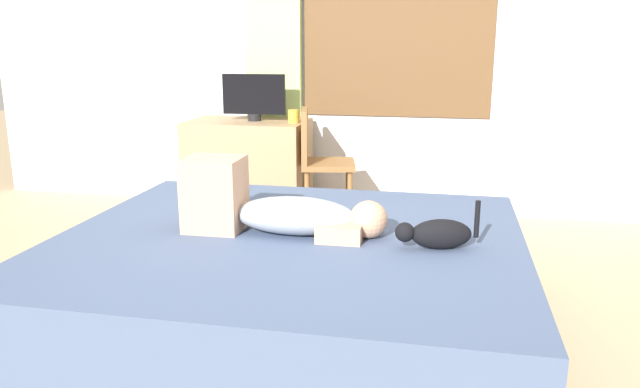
{
  "coord_description": "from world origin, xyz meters",
  "views": [
    {
      "loc": [
        0.66,
        -2.41,
        1.34
      ],
      "look_at": [
        0.08,
        0.38,
        0.63
      ],
      "focal_mm": 34.59,
      "sensor_mm": 36.0,
      "label": 1
    }
  ],
  "objects_px": {
    "bed": "(290,285)",
    "person_lying": "(274,208)",
    "desk": "(249,168)",
    "cat": "(437,234)",
    "cup": "(293,116)",
    "chair_by_desk": "(319,158)",
    "tv_monitor": "(254,97)"
  },
  "relations": [
    {
      "from": "chair_by_desk",
      "to": "tv_monitor",
      "type": "bearing_deg",
      "value": 161.52
    },
    {
      "from": "bed",
      "to": "person_lying",
      "type": "distance_m",
      "value": 0.37
    },
    {
      "from": "tv_monitor",
      "to": "cup",
      "type": "bearing_deg",
      "value": -10.46
    },
    {
      "from": "bed",
      "to": "tv_monitor",
      "type": "relative_size",
      "value": 4.48
    },
    {
      "from": "person_lying",
      "to": "cup",
      "type": "height_order",
      "value": "cup"
    },
    {
      "from": "person_lying",
      "to": "cat",
      "type": "height_order",
      "value": "person_lying"
    },
    {
      "from": "tv_monitor",
      "to": "cat",
      "type": "bearing_deg",
      "value": -53.84
    },
    {
      "from": "cup",
      "to": "chair_by_desk",
      "type": "bearing_deg",
      "value": -29.1
    },
    {
      "from": "cat",
      "to": "chair_by_desk",
      "type": "relative_size",
      "value": 0.41
    },
    {
      "from": "desk",
      "to": "person_lying",
      "type": "bearing_deg",
      "value": -68.45
    },
    {
      "from": "person_lying",
      "to": "cat",
      "type": "relative_size",
      "value": 2.66
    },
    {
      "from": "cat",
      "to": "tv_monitor",
      "type": "xyz_separation_m",
      "value": [
        -1.41,
        1.93,
        0.38
      ]
    },
    {
      "from": "cat",
      "to": "chair_by_desk",
      "type": "xyz_separation_m",
      "value": [
        -0.88,
        1.75,
        -0.03
      ]
    },
    {
      "from": "bed",
      "to": "cat",
      "type": "bearing_deg",
      "value": -4.49
    },
    {
      "from": "cat",
      "to": "cup",
      "type": "distance_m",
      "value": 2.18
    },
    {
      "from": "cat",
      "to": "desk",
      "type": "bearing_deg",
      "value": 127.27
    },
    {
      "from": "bed",
      "to": "chair_by_desk",
      "type": "bearing_deg",
      "value": 97.4
    },
    {
      "from": "cat",
      "to": "tv_monitor",
      "type": "relative_size",
      "value": 0.73
    },
    {
      "from": "desk",
      "to": "cat",
      "type": "bearing_deg",
      "value": -52.73
    },
    {
      "from": "cup",
      "to": "chair_by_desk",
      "type": "height_order",
      "value": "chair_by_desk"
    },
    {
      "from": "tv_monitor",
      "to": "chair_by_desk",
      "type": "height_order",
      "value": "tv_monitor"
    },
    {
      "from": "bed",
      "to": "person_lying",
      "type": "bearing_deg",
      "value": 157.85
    },
    {
      "from": "desk",
      "to": "bed",
      "type": "bearing_deg",
      "value": -66.65
    },
    {
      "from": "tv_monitor",
      "to": "person_lying",
      "type": "bearing_deg",
      "value": -70.02
    },
    {
      "from": "tv_monitor",
      "to": "cup",
      "type": "relative_size",
      "value": 4.99
    },
    {
      "from": "desk",
      "to": "cup",
      "type": "distance_m",
      "value": 0.57
    },
    {
      "from": "bed",
      "to": "desk",
      "type": "bearing_deg",
      "value": 113.35
    },
    {
      "from": "desk",
      "to": "chair_by_desk",
      "type": "height_order",
      "value": "chair_by_desk"
    },
    {
      "from": "person_lying",
      "to": "chair_by_desk",
      "type": "bearing_deg",
      "value": 94.74
    },
    {
      "from": "person_lying",
      "to": "desk",
      "type": "relative_size",
      "value": 1.04
    },
    {
      "from": "bed",
      "to": "cat",
      "type": "height_order",
      "value": "cat"
    },
    {
      "from": "cat",
      "to": "desk",
      "type": "relative_size",
      "value": 0.39
    }
  ]
}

